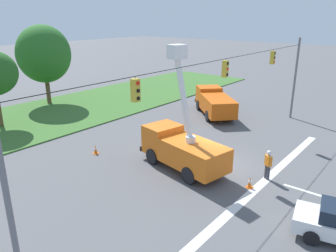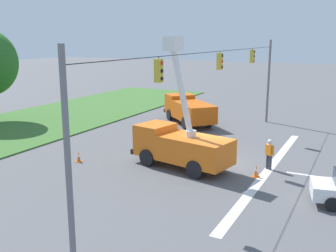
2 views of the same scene
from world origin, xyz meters
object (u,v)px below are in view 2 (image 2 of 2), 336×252
utility_truck_support_near (188,109)px  traffic_cone_foreground_right (79,157)px  road_worker (269,152)px  traffic_cone_foreground_left (256,171)px  utility_truck_bucket_lift (180,143)px

utility_truck_support_near → traffic_cone_foreground_right: (-13.09, 1.41, -0.94)m
utility_truck_support_near → traffic_cone_foreground_right: bearing=173.9°
road_worker → traffic_cone_foreground_right: bearing=110.0°
road_worker → traffic_cone_foreground_right: 11.28m
road_worker → utility_truck_support_near: bearing=44.8°
traffic_cone_foreground_left → utility_truck_support_near: bearing=39.3°
utility_truck_bucket_lift → utility_truck_support_near: (11.16, 4.47, -0.18)m
traffic_cone_foreground_right → utility_truck_bucket_lift: bearing=-71.8°
utility_truck_bucket_lift → traffic_cone_foreground_right: bearing=108.2°
utility_truck_bucket_lift → traffic_cone_foreground_right: utility_truck_bucket_lift is taller
traffic_cone_foreground_left → traffic_cone_foreground_right: 10.52m
utility_truck_bucket_lift → utility_truck_support_near: bearing=21.8°
traffic_cone_foreground_right → traffic_cone_foreground_left: bearing=-77.5°
traffic_cone_foreground_left → traffic_cone_foreground_right: bearing=102.5°
utility_truck_bucket_lift → traffic_cone_foreground_left: 4.54m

